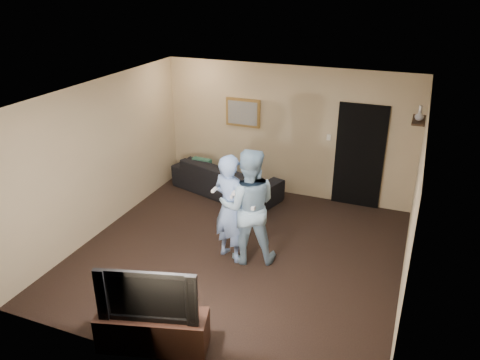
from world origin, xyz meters
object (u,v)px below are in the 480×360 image
at_px(television, 149,291).
at_px(wii_player_left, 230,208).
at_px(sofa, 226,178).
at_px(wii_player_right, 248,206).
at_px(tv_console, 153,330).

height_order(television, wii_player_left, wii_player_left).
xyz_separation_m(sofa, television, (0.91, -4.32, 0.49)).
distance_m(wii_player_left, wii_player_right, 0.28).
bearing_deg(television, tv_console, 0.00).
xyz_separation_m(television, wii_player_right, (0.36, 2.22, 0.10)).
bearing_deg(wii_player_right, television, -99.31).
height_order(sofa, tv_console, sofa).
distance_m(sofa, wii_player_right, 2.52).
bearing_deg(tv_console, television, 0.00).
distance_m(television, wii_player_right, 2.26).
bearing_deg(wii_player_right, sofa, 121.25).
bearing_deg(tv_console, wii_player_right, 65.05).
bearing_deg(sofa, television, 118.61).
bearing_deg(sofa, tv_console, 118.61).
height_order(sofa, wii_player_right, wii_player_right).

